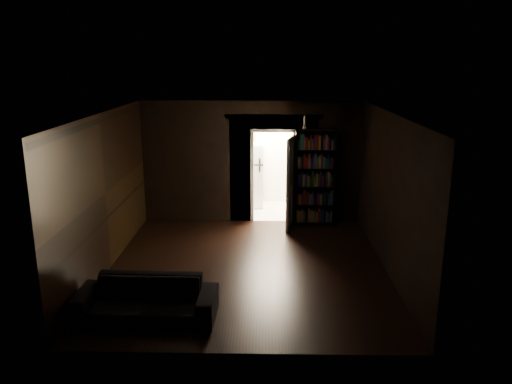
# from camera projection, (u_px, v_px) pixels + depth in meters

# --- Properties ---
(ground) EXTENTS (5.50, 5.50, 0.00)m
(ground) POSITION_uv_depth(u_px,v_px,m) (247.00, 268.00, 9.11)
(ground) COLOR black
(ground) RESTS_ON ground
(room_walls) EXTENTS (5.02, 5.61, 2.84)m
(room_walls) POSITION_uv_depth(u_px,v_px,m) (248.00, 166.00, 9.71)
(room_walls) COLOR black
(room_walls) RESTS_ON ground
(kitchen_alcove) EXTENTS (2.20, 1.80, 2.60)m
(kitchen_alcove) POSITION_uv_depth(u_px,v_px,m) (273.00, 161.00, 12.53)
(kitchen_alcove) COLOR beige
(kitchen_alcove) RESTS_ON ground
(sofa) EXTENTS (2.06, 0.95, 0.78)m
(sofa) POSITION_uv_depth(u_px,v_px,m) (146.00, 294.00, 7.25)
(sofa) COLOR black
(sofa) RESTS_ON ground
(bookshelf) EXTENTS (0.95, 0.49, 2.20)m
(bookshelf) POSITION_uv_depth(u_px,v_px,m) (315.00, 178.00, 11.26)
(bookshelf) COLOR black
(bookshelf) RESTS_ON ground
(refrigerator) EXTENTS (0.91, 0.87, 1.65)m
(refrigerator) POSITION_uv_depth(u_px,v_px,m) (249.00, 174.00, 12.79)
(refrigerator) COLOR white
(refrigerator) RESTS_ON ground
(door) EXTENTS (0.23, 0.84, 2.05)m
(door) POSITION_uv_depth(u_px,v_px,m) (290.00, 183.00, 11.06)
(door) COLOR white
(door) RESTS_ON ground
(figurine) EXTENTS (0.12, 0.12, 0.28)m
(figurine) POSITION_uv_depth(u_px,v_px,m) (305.00, 122.00, 11.01)
(figurine) COLOR silver
(figurine) RESTS_ON bookshelf
(bottles) EXTENTS (0.67, 0.36, 0.28)m
(bottles) POSITION_uv_depth(u_px,v_px,m) (246.00, 137.00, 12.56)
(bottles) COLOR black
(bottles) RESTS_ON refrigerator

